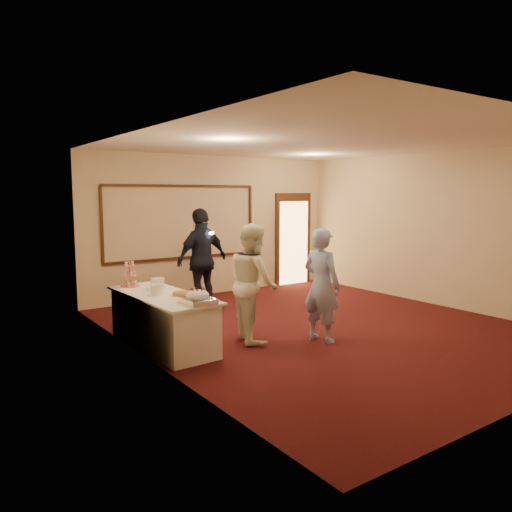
# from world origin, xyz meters

# --- Properties ---
(floor) EXTENTS (7.00, 7.00, 0.00)m
(floor) POSITION_xyz_m (0.00, 0.00, 0.00)
(floor) COLOR black
(floor) RESTS_ON ground
(room_walls) EXTENTS (6.04, 7.04, 3.02)m
(room_walls) POSITION_xyz_m (0.00, 0.00, 2.03)
(room_walls) COLOR beige
(room_walls) RESTS_ON floor
(wall_molding) EXTENTS (3.45, 0.04, 1.55)m
(wall_molding) POSITION_xyz_m (-0.80, 3.47, 1.60)
(wall_molding) COLOR #2F1F0E
(wall_molding) RESTS_ON room_walls
(doorway) EXTENTS (1.05, 0.07, 2.20)m
(doorway) POSITION_xyz_m (2.15, 3.45, 1.08)
(doorway) COLOR #2F1F0E
(doorway) RESTS_ON floor
(buffet_table) EXTENTS (0.92, 2.13, 0.77)m
(buffet_table) POSITION_xyz_m (-2.60, 0.54, 0.39)
(buffet_table) COLOR white
(buffet_table) RESTS_ON floor
(pavlova_tray) EXTENTS (0.37, 0.53, 0.19)m
(pavlova_tray) POSITION_xyz_m (-2.47, -0.27, 0.85)
(pavlova_tray) COLOR #B8BAC0
(pavlova_tray) RESTS_ON buffet_table
(cupcake_stand) EXTENTS (0.29, 0.29, 0.43)m
(cupcake_stand) POSITION_xyz_m (-2.76, 1.38, 0.92)
(cupcake_stand) COLOR #DE4C6C
(cupcake_stand) RESTS_ON buffet_table
(plate_stack_a) EXTENTS (0.18, 0.18, 0.15)m
(plate_stack_a) POSITION_xyz_m (-2.69, 0.54, 0.85)
(plate_stack_a) COLOR white
(plate_stack_a) RESTS_ON buffet_table
(plate_stack_b) EXTENTS (0.20, 0.20, 0.17)m
(plate_stack_b) POSITION_xyz_m (-2.50, 0.92, 0.85)
(plate_stack_b) COLOR white
(plate_stack_b) RESTS_ON buffet_table
(tart) EXTENTS (0.27, 0.27, 0.06)m
(tart) POSITION_xyz_m (-2.44, 0.28, 0.80)
(tart) COLOR white
(tart) RESTS_ON buffet_table
(man) EXTENTS (0.53, 0.69, 1.70)m
(man) POSITION_xyz_m (-0.54, -0.54, 0.85)
(man) COLOR #9DB1F2
(man) RESTS_ON floor
(woman) EXTENTS (0.87, 1.00, 1.76)m
(woman) POSITION_xyz_m (-1.34, 0.08, 0.88)
(woman) COLOR white
(woman) RESTS_ON floor
(guest) EXTENTS (1.20, 0.69, 1.92)m
(guest) POSITION_xyz_m (-1.04, 2.21, 0.96)
(guest) COLOR black
(guest) RESTS_ON floor
(camera_flash) EXTENTS (0.08, 0.05, 0.05)m
(camera_flash) POSITION_xyz_m (-0.95, 2.01, 1.47)
(camera_flash) COLOR white
(camera_flash) RESTS_ON guest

